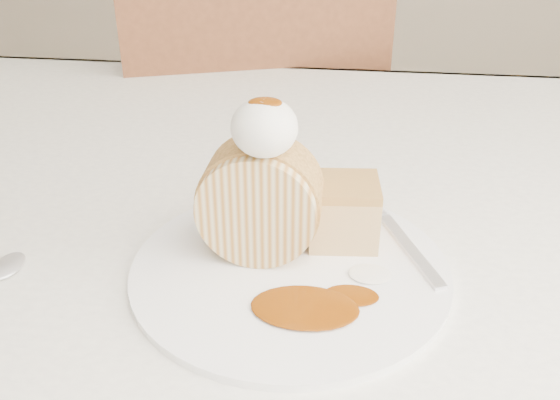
# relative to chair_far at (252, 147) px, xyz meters

# --- Properties ---
(table) EXTENTS (1.40, 0.90, 0.75)m
(table) POSITION_rel_chair_far_xyz_m (0.14, -0.56, 0.11)
(table) COLOR beige
(table) RESTS_ON ground
(chair_far) EXTENTS (0.57, 0.57, 0.96)m
(chair_far) POSITION_rel_chair_far_xyz_m (0.00, 0.00, 0.00)
(chair_far) COLOR brown
(chair_far) RESTS_ON ground
(plate) EXTENTS (0.30, 0.30, 0.01)m
(plate) POSITION_rel_chair_far_xyz_m (0.15, -0.69, 0.21)
(plate) COLOR white
(plate) RESTS_ON table
(roulade_slice) EXTENTS (0.10, 0.06, 0.10)m
(roulade_slice) POSITION_rel_chair_far_xyz_m (0.12, -0.67, 0.26)
(roulade_slice) COLOR beige
(roulade_slice) RESTS_ON plate
(cake_chunk) EXTENTS (0.07, 0.06, 0.05)m
(cake_chunk) POSITION_rel_chair_far_xyz_m (0.19, -0.64, 0.24)
(cake_chunk) COLOR tan
(cake_chunk) RESTS_ON plate
(whipped_cream) EXTENTS (0.05, 0.05, 0.05)m
(whipped_cream) POSITION_rel_chair_far_xyz_m (0.13, -0.68, 0.33)
(whipped_cream) COLOR silver
(whipped_cream) RESTS_ON roulade_slice
(caramel_drizzle) EXTENTS (0.03, 0.02, 0.01)m
(caramel_drizzle) POSITION_rel_chair_far_xyz_m (0.13, -0.68, 0.36)
(caramel_drizzle) COLOR #692D04
(caramel_drizzle) RESTS_ON whipped_cream
(caramel_pool) EXTENTS (0.09, 0.06, 0.00)m
(caramel_pool) POSITION_rel_chair_far_xyz_m (0.16, -0.74, 0.21)
(caramel_pool) COLOR #692D04
(caramel_pool) RESTS_ON plate
(fork) EXTENTS (0.08, 0.16, 0.00)m
(fork) POSITION_rel_chair_far_xyz_m (0.25, -0.65, 0.21)
(fork) COLOR silver
(fork) RESTS_ON plate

